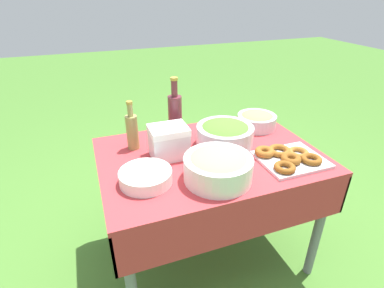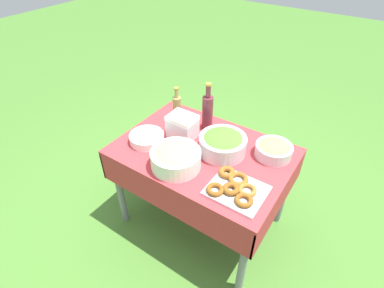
% 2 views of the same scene
% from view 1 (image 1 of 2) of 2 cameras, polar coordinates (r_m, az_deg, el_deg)
% --- Properties ---
extents(ground_plane, '(14.00, 14.00, 0.00)m').
position_cam_1_polar(ground_plane, '(2.05, 2.77, -19.81)').
color(ground_plane, '#477A2D').
extents(picnic_table, '(1.15, 0.81, 0.73)m').
position_cam_1_polar(picnic_table, '(1.65, 3.27, -5.18)').
color(picnic_table, '#B73338').
rests_on(picnic_table, ground_plane).
extents(salad_bowl, '(0.31, 0.31, 0.14)m').
position_cam_1_polar(salad_bowl, '(1.64, 6.27, 1.92)').
color(salad_bowl, silver).
rests_on(salad_bowl, picnic_table).
extents(pasta_bowl, '(0.31, 0.31, 0.13)m').
position_cam_1_polar(pasta_bowl, '(1.36, 4.99, -4.22)').
color(pasta_bowl, white).
rests_on(pasta_bowl, picnic_table).
extents(donut_platter, '(0.34, 0.30, 0.05)m').
position_cam_1_polar(donut_platter, '(1.59, 17.92, -2.48)').
color(donut_platter, silver).
rests_on(donut_platter, picnic_table).
extents(plate_stack, '(0.24, 0.24, 0.06)m').
position_cam_1_polar(plate_stack, '(1.37, -8.81, -6.18)').
color(plate_stack, white).
rests_on(plate_stack, picnic_table).
extents(olive_oil_bottle, '(0.06, 0.06, 0.27)m').
position_cam_1_polar(olive_oil_bottle, '(1.63, -11.34, 2.55)').
color(olive_oil_bottle, '#998E4C').
rests_on(olive_oil_bottle, picnic_table).
extents(wine_bottle, '(0.08, 0.08, 0.36)m').
position_cam_1_polar(wine_bottle, '(1.69, -3.24, 5.37)').
color(wine_bottle, maroon).
rests_on(wine_bottle, picnic_table).
extents(fruit_bowl, '(0.24, 0.24, 0.10)m').
position_cam_1_polar(fruit_bowl, '(1.91, 12.22, 4.54)').
color(fruit_bowl, silver).
rests_on(fruit_bowl, picnic_table).
extents(cooler_box, '(0.19, 0.15, 0.17)m').
position_cam_1_polar(cooler_box, '(1.53, -4.44, 0.44)').
color(cooler_box, silver).
rests_on(cooler_box, picnic_table).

